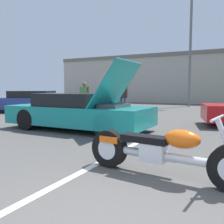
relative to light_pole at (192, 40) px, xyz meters
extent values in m
cube|color=white|center=(1.10, -14.96, -4.66)|extent=(0.12, 4.82, 0.01)
cylinder|color=slate|center=(-0.07, 0.00, -0.39)|extent=(0.18, 0.18, 8.54)
cylinder|color=black|center=(1.35, -14.93, -4.35)|extent=(0.62, 0.23, 0.61)
cylinder|color=silver|center=(1.35, -14.93, -4.35)|extent=(0.35, 0.21, 0.34)
cylinder|color=silver|center=(2.28, -15.04, -4.34)|extent=(1.58, 0.30, 0.12)
cube|color=silver|center=(2.14, -15.02, -4.30)|extent=(0.39, 0.28, 0.28)
ellipsoid|color=orange|center=(2.55, -15.07, -4.06)|extent=(0.54, 0.34, 0.26)
cube|color=black|center=(2.00, -15.01, -4.12)|extent=(0.75, 0.34, 0.10)
cube|color=orange|center=(1.40, -14.94, -4.19)|extent=(0.36, 0.26, 0.10)
cylinder|color=silver|center=(3.00, -15.12, -3.74)|extent=(0.12, 0.70, 0.04)
cylinder|color=silver|center=(1.87, -14.88, -4.40)|extent=(1.21, 0.23, 0.09)
cube|color=teal|center=(-1.25, -12.06, -4.20)|extent=(4.55, 1.89, 0.57)
cube|color=black|center=(-1.44, -12.06, -3.72)|extent=(2.06, 1.68, 0.39)
cylinder|color=black|center=(0.14, -12.88, -4.33)|extent=(0.66, 0.23, 0.65)
cylinder|color=black|center=(0.16, -11.26, -4.33)|extent=(0.66, 0.23, 0.65)
cylinder|color=black|center=(-2.67, -12.86, -4.33)|extent=(0.66, 0.23, 0.65)
cylinder|color=black|center=(-2.65, -11.23, -4.33)|extent=(0.66, 0.23, 0.65)
cube|color=teal|center=(0.04, -12.07, -3.26)|extent=(0.96, 1.71, 1.32)
cube|color=#4C4C51|center=(-0.01, -12.07, -3.95)|extent=(0.61, 1.02, 0.28)
cube|color=navy|center=(-6.68, -8.33, -4.16)|extent=(5.06, 3.47, 0.60)
cube|color=black|center=(-6.85, -8.41, -3.68)|extent=(2.59, 2.31, 0.36)
cylinder|color=black|center=(-5.02, -8.50, -4.31)|extent=(0.73, 0.47, 0.70)
cylinder|color=black|center=(-5.63, -7.04, -4.31)|extent=(0.73, 0.47, 0.70)
cylinder|color=black|center=(-7.73, -9.62, -4.31)|extent=(0.73, 0.47, 0.70)
cylinder|color=black|center=(-8.34, -8.16, -4.31)|extent=(0.73, 0.47, 0.70)
cylinder|color=#38476B|center=(-1.96, -7.45, -4.24)|extent=(0.12, 0.12, 0.84)
cylinder|color=#38476B|center=(-1.76, -7.45, -4.24)|extent=(0.12, 0.12, 0.84)
cube|color=#26262D|center=(-1.86, -7.45, -3.49)|extent=(0.36, 0.20, 0.66)
cylinder|color=brown|center=(-2.08, -7.45, -3.46)|extent=(0.08, 0.08, 0.60)
cylinder|color=brown|center=(-1.64, -7.45, -3.46)|extent=(0.08, 0.08, 0.60)
sphere|color=brown|center=(-1.86, -7.45, -3.05)|extent=(0.23, 0.23, 0.23)
cylinder|color=#333338|center=(-3.38, -8.68, -4.28)|extent=(0.12, 0.12, 0.77)
cylinder|color=#333338|center=(-3.18, -8.68, -4.28)|extent=(0.12, 0.12, 0.77)
cube|color=#4C7F47|center=(-3.28, -8.68, -3.59)|extent=(0.36, 0.20, 0.61)
cylinder|color=brown|center=(-3.50, -8.68, -3.56)|extent=(0.08, 0.08, 0.55)
cylinder|color=brown|center=(-3.06, -8.68, -3.56)|extent=(0.08, 0.08, 0.55)
sphere|color=brown|center=(-3.28, -8.68, -3.18)|extent=(0.21, 0.21, 0.21)
camera|label=1|loc=(3.24, -18.50, -3.37)|focal=40.00mm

